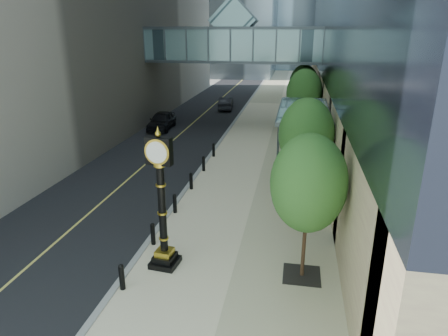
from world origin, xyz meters
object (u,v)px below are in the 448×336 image
(street_clock, at_px, (162,211))
(pedestrian, at_px, (299,173))
(car_near, at_px, (162,121))
(car_far, at_px, (226,103))

(street_clock, bearing_deg, pedestrian, 67.57)
(car_near, bearing_deg, street_clock, -74.08)
(street_clock, xyz_separation_m, pedestrian, (5.13, 9.25, -1.49))
(car_near, bearing_deg, car_far, 65.62)
(street_clock, xyz_separation_m, car_near, (-7.50, 21.82, -1.58))
(street_clock, height_order, car_near, street_clock)
(car_far, bearing_deg, pedestrian, 104.39)
(street_clock, bearing_deg, car_near, 115.56)
(pedestrian, distance_m, car_far, 24.74)
(car_near, height_order, car_far, car_near)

